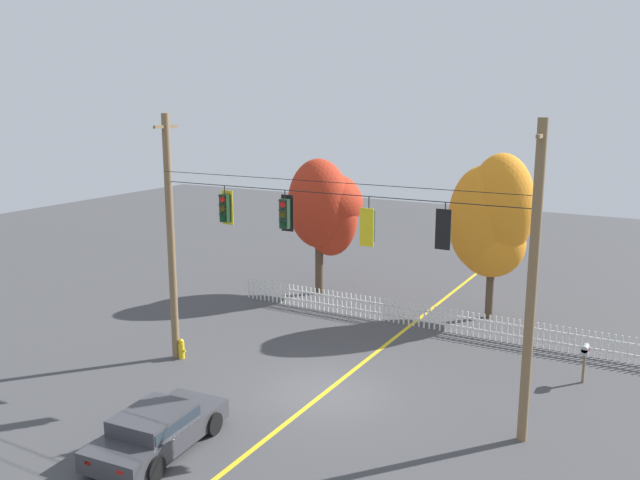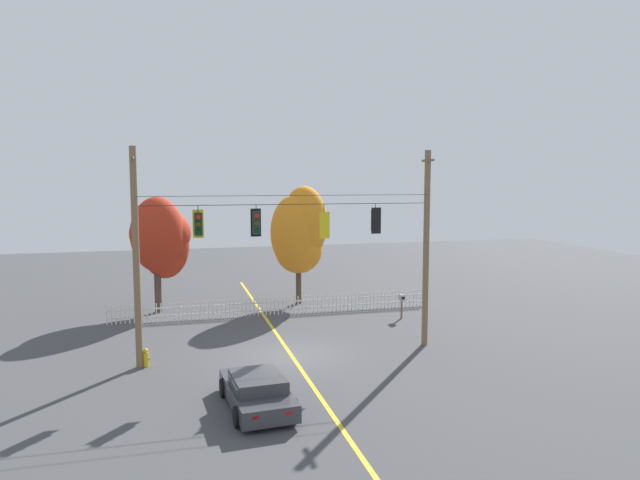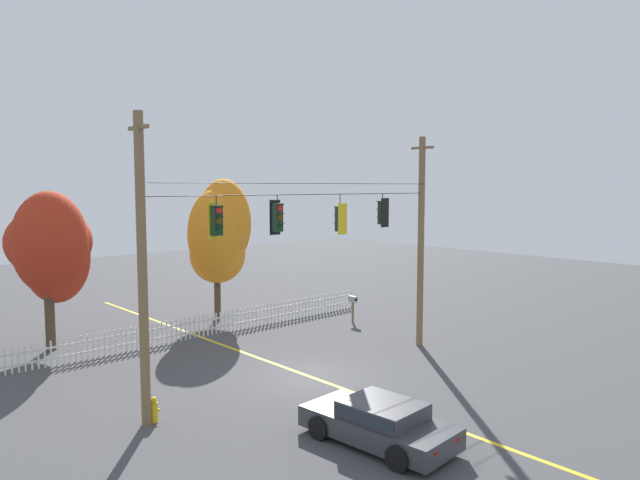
{
  "view_description": "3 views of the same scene",
  "coord_description": "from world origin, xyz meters",
  "px_view_note": "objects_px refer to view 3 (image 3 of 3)",
  "views": [
    {
      "loc": [
        9.44,
        -17.29,
        9.14
      ],
      "look_at": [
        -0.03,
        -0.27,
        5.05
      ],
      "focal_mm": 37.14,
      "sensor_mm": 36.0,
      "label": 1
    },
    {
      "loc": [
        -4.79,
        -23.22,
        7.44
      ],
      "look_at": [
        1.12,
        -0.58,
        4.98
      ],
      "focal_mm": 32.0,
      "sensor_mm": 36.0,
      "label": 2
    },
    {
      "loc": [
        -13.31,
        -15.11,
        6.71
      ],
      "look_at": [
        0.24,
        -0.25,
        4.87
      ],
      "focal_mm": 32.81,
      "sensor_mm": 36.0,
      "label": 3
    }
  ],
  "objects_px": {
    "traffic_signal_northbound_primary": "(277,217)",
    "autumn_maple_near_fence": "(51,247)",
    "parked_car": "(380,421)",
    "traffic_signal_northbound_secondary": "(383,212)",
    "autumn_maple_mid": "(219,235)",
    "roadside_mailbox": "(353,301)",
    "traffic_signal_southbound_primary": "(340,219)",
    "traffic_signal_eastbound_side": "(216,220)",
    "fire_hydrant": "(154,410)"
  },
  "relations": [
    {
      "from": "traffic_signal_northbound_secondary",
      "to": "roadside_mailbox",
      "type": "relative_size",
      "value": 0.98
    },
    {
      "from": "traffic_signal_eastbound_side",
      "to": "traffic_signal_northbound_secondary",
      "type": "height_order",
      "value": "same"
    },
    {
      "from": "traffic_signal_northbound_primary",
      "to": "fire_hydrant",
      "type": "bearing_deg",
      "value": 179.89
    },
    {
      "from": "autumn_maple_mid",
      "to": "roadside_mailbox",
      "type": "distance_m",
      "value": 7.41
    },
    {
      "from": "traffic_signal_northbound_secondary",
      "to": "roadside_mailbox",
      "type": "height_order",
      "value": "traffic_signal_northbound_secondary"
    },
    {
      "from": "traffic_signal_eastbound_side",
      "to": "fire_hydrant",
      "type": "bearing_deg",
      "value": 179.77
    },
    {
      "from": "traffic_signal_eastbound_side",
      "to": "traffic_signal_northbound_secondary",
      "type": "bearing_deg",
      "value": -0.14
    },
    {
      "from": "traffic_signal_eastbound_side",
      "to": "parked_car",
      "type": "xyz_separation_m",
      "value": [
        1.54,
        -5.27,
        -5.09
      ]
    },
    {
      "from": "traffic_signal_northbound_secondary",
      "to": "autumn_maple_mid",
      "type": "height_order",
      "value": "autumn_maple_mid"
    },
    {
      "from": "traffic_signal_southbound_primary",
      "to": "roadside_mailbox",
      "type": "bearing_deg",
      "value": 40.74
    },
    {
      "from": "autumn_maple_mid",
      "to": "fire_hydrant",
      "type": "bearing_deg",
      "value": -131.07
    },
    {
      "from": "traffic_signal_northbound_primary",
      "to": "autumn_maple_near_fence",
      "type": "height_order",
      "value": "autumn_maple_near_fence"
    },
    {
      "from": "traffic_signal_northbound_primary",
      "to": "traffic_signal_southbound_primary",
      "type": "bearing_deg",
      "value": -0.37
    },
    {
      "from": "traffic_signal_eastbound_side",
      "to": "traffic_signal_southbound_primary",
      "type": "xyz_separation_m",
      "value": [
        5.21,
        -0.02,
        -0.14
      ]
    },
    {
      "from": "traffic_signal_northbound_primary",
      "to": "traffic_signal_southbound_primary",
      "type": "distance_m",
      "value": 2.88
    },
    {
      "from": "traffic_signal_southbound_primary",
      "to": "autumn_maple_near_fence",
      "type": "distance_m",
      "value": 12.11
    },
    {
      "from": "traffic_signal_southbound_primary",
      "to": "roadside_mailbox",
      "type": "distance_m",
      "value": 8.69
    },
    {
      "from": "traffic_signal_northbound_primary",
      "to": "autumn_maple_mid",
      "type": "distance_m",
      "value": 10.6
    },
    {
      "from": "roadside_mailbox",
      "to": "autumn_maple_mid",
      "type": "bearing_deg",
      "value": 132.97
    },
    {
      "from": "autumn_maple_near_fence",
      "to": "parked_car",
      "type": "height_order",
      "value": "autumn_maple_near_fence"
    },
    {
      "from": "traffic_signal_northbound_primary",
      "to": "traffic_signal_northbound_secondary",
      "type": "bearing_deg",
      "value": -0.2
    },
    {
      "from": "fire_hydrant",
      "to": "roadside_mailbox",
      "type": "distance_m",
      "value": 13.91
    },
    {
      "from": "autumn_maple_mid",
      "to": "roadside_mailbox",
      "type": "xyz_separation_m",
      "value": [
        4.55,
        -4.89,
        -3.21
      ]
    },
    {
      "from": "traffic_signal_eastbound_side",
      "to": "autumn_maple_mid",
      "type": "distance_m",
      "value": 11.68
    },
    {
      "from": "traffic_signal_southbound_primary",
      "to": "traffic_signal_northbound_secondary",
      "type": "xyz_separation_m",
      "value": [
        2.3,
        0.0,
        0.15
      ]
    },
    {
      "from": "traffic_signal_northbound_primary",
      "to": "fire_hydrant",
      "type": "height_order",
      "value": "traffic_signal_northbound_primary"
    },
    {
      "from": "traffic_signal_eastbound_side",
      "to": "fire_hydrant",
      "type": "height_order",
      "value": "traffic_signal_eastbound_side"
    },
    {
      "from": "traffic_signal_eastbound_side",
      "to": "traffic_signal_southbound_primary",
      "type": "height_order",
      "value": "same"
    },
    {
      "from": "traffic_signal_northbound_secondary",
      "to": "traffic_signal_southbound_primary",
      "type": "bearing_deg",
      "value": -180.0
    },
    {
      "from": "traffic_signal_northbound_secondary",
      "to": "fire_hydrant",
      "type": "xyz_separation_m",
      "value": [
        -9.68,
        0.03,
        -5.34
      ]
    },
    {
      "from": "traffic_signal_eastbound_side",
      "to": "traffic_signal_northbound_primary",
      "type": "relative_size",
      "value": 1.0
    },
    {
      "from": "traffic_signal_eastbound_side",
      "to": "autumn_maple_mid",
      "type": "xyz_separation_m",
      "value": [
        6.3,
        9.73,
        -1.41
      ]
    },
    {
      "from": "parked_car",
      "to": "fire_hydrant",
      "type": "height_order",
      "value": "parked_car"
    },
    {
      "from": "traffic_signal_southbound_primary",
      "to": "traffic_signal_northbound_secondary",
      "type": "distance_m",
      "value": 2.31
    },
    {
      "from": "traffic_signal_northbound_secondary",
      "to": "parked_car",
      "type": "bearing_deg",
      "value": -138.67
    },
    {
      "from": "autumn_maple_near_fence",
      "to": "traffic_signal_northbound_primary",
      "type": "bearing_deg",
      "value": -67.99
    },
    {
      "from": "traffic_signal_eastbound_side",
      "to": "traffic_signal_northbound_primary",
      "type": "bearing_deg",
      "value": 0.0
    },
    {
      "from": "traffic_signal_northbound_secondary",
      "to": "parked_car",
      "type": "relative_size",
      "value": 0.31
    },
    {
      "from": "autumn_maple_mid",
      "to": "parked_car",
      "type": "distance_m",
      "value": 16.17
    },
    {
      "from": "traffic_signal_eastbound_side",
      "to": "roadside_mailbox",
      "type": "distance_m",
      "value": 12.75
    },
    {
      "from": "traffic_signal_southbound_primary",
      "to": "roadside_mailbox",
      "type": "relative_size",
      "value": 1.1
    },
    {
      "from": "fire_hydrant",
      "to": "autumn_maple_mid",
      "type": "bearing_deg",
      "value": 48.93
    },
    {
      "from": "parked_car",
      "to": "autumn_maple_near_fence",
      "type": "bearing_deg",
      "value": 101.91
    },
    {
      "from": "traffic_signal_northbound_primary",
      "to": "parked_car",
      "type": "relative_size",
      "value": 0.31
    },
    {
      "from": "traffic_signal_northbound_primary",
      "to": "roadside_mailbox",
      "type": "relative_size",
      "value": 1.0
    },
    {
      "from": "traffic_signal_southbound_primary",
      "to": "roadside_mailbox",
      "type": "xyz_separation_m",
      "value": [
        5.65,
        4.86,
        -4.48
      ]
    },
    {
      "from": "parked_car",
      "to": "roadside_mailbox",
      "type": "xyz_separation_m",
      "value": [
        9.32,
        10.11,
        0.47
      ]
    },
    {
      "from": "traffic_signal_northbound_primary",
      "to": "traffic_signal_eastbound_side",
      "type": "bearing_deg",
      "value": -180.0
    },
    {
      "from": "traffic_signal_northbound_primary",
      "to": "traffic_signal_southbound_primary",
      "type": "xyz_separation_m",
      "value": [
        2.88,
        -0.02,
        -0.15
      ]
    },
    {
      "from": "traffic_signal_southbound_primary",
      "to": "roadside_mailbox",
      "type": "height_order",
      "value": "traffic_signal_southbound_primary"
    }
  ]
}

